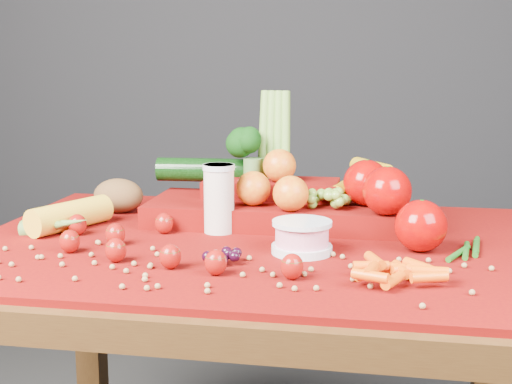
% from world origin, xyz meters
% --- Properties ---
extents(table, '(1.10, 0.80, 0.75)m').
position_xyz_m(table, '(0.00, 0.00, 0.66)').
color(table, '#321B0B').
rests_on(table, ground).
extents(red_cloth, '(1.05, 0.75, 0.01)m').
position_xyz_m(red_cloth, '(0.00, 0.00, 0.76)').
color(red_cloth, '#660A03').
rests_on(red_cloth, table).
extents(milk_glass, '(0.06, 0.06, 0.13)m').
position_xyz_m(milk_glass, '(-0.08, 0.05, 0.83)').
color(milk_glass, beige).
rests_on(milk_glass, red_cloth).
extents(yogurt_bowl, '(0.11, 0.11, 0.06)m').
position_xyz_m(yogurt_bowl, '(0.10, -0.07, 0.79)').
color(yogurt_bowl, silver).
rests_on(yogurt_bowl, red_cloth).
extents(strawberry_scatter, '(0.48, 0.28, 0.04)m').
position_xyz_m(strawberry_scatter, '(-0.16, -0.13, 0.79)').
color(strawberry_scatter, maroon).
rests_on(strawberry_scatter, red_cloth).
extents(dark_grape_cluster, '(0.06, 0.05, 0.03)m').
position_xyz_m(dark_grape_cluster, '(-0.03, -0.16, 0.78)').
color(dark_grape_cluster, black).
rests_on(dark_grape_cluster, red_cloth).
extents(soybean_scatter, '(0.84, 0.24, 0.01)m').
position_xyz_m(soybean_scatter, '(0.00, -0.20, 0.77)').
color(soybean_scatter, '#A07945').
rests_on(soybean_scatter, red_cloth).
extents(corn_ear, '(0.24, 0.26, 0.06)m').
position_xyz_m(corn_ear, '(-0.38, -0.01, 0.78)').
color(corn_ear, gold).
rests_on(corn_ear, red_cloth).
extents(potato, '(0.11, 0.08, 0.07)m').
position_xyz_m(potato, '(-0.34, 0.19, 0.80)').
color(potato, brown).
rests_on(potato, red_cloth).
extents(baby_carrot_pile, '(0.18, 0.17, 0.03)m').
position_xyz_m(baby_carrot_pile, '(0.26, -0.20, 0.78)').
color(baby_carrot_pile, '#E75108').
rests_on(baby_carrot_pile, red_cloth).
extents(green_bean_pile, '(0.14, 0.12, 0.01)m').
position_xyz_m(green_bean_pile, '(0.38, -0.01, 0.77)').
color(green_bean_pile, '#1A5714').
rests_on(green_bean_pile, red_cloth).
extents(produce_mound, '(0.61, 0.36, 0.27)m').
position_xyz_m(produce_mound, '(0.06, 0.15, 0.82)').
color(produce_mound, '#660A03').
rests_on(produce_mound, red_cloth).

